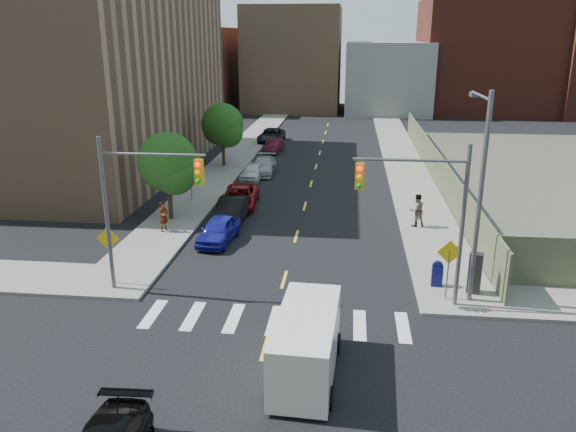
% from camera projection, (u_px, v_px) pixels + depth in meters
% --- Properties ---
extents(ground, '(160.00, 160.00, 0.00)m').
position_uv_depth(ground, '(257.00, 378.00, 18.90)').
color(ground, black).
rests_on(ground, ground).
extents(sidewalk_nw, '(3.50, 73.00, 0.15)m').
position_uv_depth(sidewalk_nw, '(248.00, 144.00, 58.93)').
color(sidewalk_nw, gray).
rests_on(sidewalk_nw, ground).
extents(sidewalk_ne, '(3.50, 73.00, 0.15)m').
position_uv_depth(sidewalk_ne, '(397.00, 147.00, 57.31)').
color(sidewalk_ne, gray).
rests_on(sidewalk_ne, ground).
extents(fence_north, '(0.12, 44.00, 2.50)m').
position_uv_depth(fence_north, '(435.00, 165.00, 43.99)').
color(fence_north, '#576043').
rests_on(fence_north, ground).
extents(building_nw, '(22.00, 30.00, 16.00)m').
position_uv_depth(building_nw, '(55.00, 72.00, 47.11)').
color(building_nw, '#8C6B4C').
rests_on(building_nw, ground).
extents(bg_bldg_west, '(14.00, 18.00, 12.00)m').
position_uv_depth(bg_bldg_west, '(188.00, 69.00, 85.55)').
color(bg_bldg_west, '#592319').
rests_on(bg_bldg_west, ground).
extents(bg_bldg_midwest, '(14.00, 16.00, 15.00)m').
position_uv_depth(bg_bldg_midwest, '(294.00, 59.00, 85.31)').
color(bg_bldg_midwest, '#8C6B4C').
rests_on(bg_bldg_midwest, ground).
extents(bg_bldg_center, '(12.00, 16.00, 10.00)m').
position_uv_depth(bg_bldg_center, '(387.00, 77.00, 82.72)').
color(bg_bldg_center, gray).
rests_on(bg_bldg_center, ground).
extents(bg_bldg_east, '(18.00, 18.00, 16.00)m').
position_uv_depth(bg_bldg_east, '(484.00, 56.00, 82.23)').
color(bg_bldg_east, '#592319').
rests_on(bg_bldg_east, ground).
extents(signal_nw, '(4.59, 0.30, 7.00)m').
position_uv_depth(signal_nw, '(139.00, 195.00, 23.81)').
color(signal_nw, '#59595E').
rests_on(signal_nw, ground).
extents(signal_ne, '(4.59, 0.30, 7.00)m').
position_uv_depth(signal_ne, '(426.00, 204.00, 22.56)').
color(signal_ne, '#59595E').
rests_on(signal_ne, ground).
extents(streetlight_ne, '(0.25, 3.70, 9.00)m').
position_uv_depth(streetlight_ne, '(479.00, 183.00, 22.96)').
color(streetlight_ne, '#59595E').
rests_on(streetlight_ne, ground).
extents(warn_sign_nw, '(1.06, 0.06, 2.83)m').
position_uv_depth(warn_sign_nw, '(108.00, 245.00, 25.25)').
color(warn_sign_nw, '#59595E').
rests_on(warn_sign_nw, ground).
extents(warn_sign_ne, '(1.06, 0.06, 2.83)m').
position_uv_depth(warn_sign_ne, '(449.00, 259.00, 23.68)').
color(warn_sign_ne, '#59595E').
rests_on(warn_sign_ne, ground).
extents(warn_sign_midwest, '(1.06, 0.06, 2.83)m').
position_uv_depth(warn_sign_midwest, '(191.00, 174.00, 38.02)').
color(warn_sign_midwest, '#59595E').
rests_on(warn_sign_midwest, ground).
extents(tree_west_near, '(3.66, 3.64, 5.52)m').
position_uv_depth(tree_west_near, '(168.00, 166.00, 33.84)').
color(tree_west_near, '#332114').
rests_on(tree_west_near, ground).
extents(tree_west_far, '(3.66, 3.64, 5.52)m').
position_uv_depth(tree_west_far, '(223.00, 127.00, 48.02)').
color(tree_west_far, '#332114').
rests_on(tree_west_far, ground).
extents(parked_car_blue, '(2.06, 4.25, 1.40)m').
position_uv_depth(parked_car_blue, '(219.00, 230.00, 31.10)').
color(parked_car_blue, '#1A1D94').
rests_on(parked_car_blue, ground).
extents(parked_car_black, '(1.72, 4.61, 1.51)m').
position_uv_depth(parked_car_black, '(231.00, 211.00, 34.32)').
color(parked_car_black, black).
rests_on(parked_car_black, ground).
extents(parked_car_red, '(2.53, 5.01, 1.36)m').
position_uv_depth(parked_car_red, '(240.00, 196.00, 37.59)').
color(parked_car_red, maroon).
rests_on(parked_car_red, ground).
extents(parked_car_silver, '(1.98, 4.76, 1.37)m').
position_uv_depth(parked_car_silver, '(263.00, 166.00, 46.42)').
color(parked_car_silver, '#989A9F').
rests_on(parked_car_silver, ground).
extents(parked_car_white, '(1.86, 3.98, 1.32)m').
position_uv_depth(parked_car_white, '(253.00, 171.00, 44.60)').
color(parked_car_white, silver).
rests_on(parked_car_white, ground).
extents(parked_car_maroon, '(1.66, 4.00, 1.29)m').
position_uv_depth(parked_car_maroon, '(274.00, 146.00, 54.97)').
color(parked_car_maroon, '#450D17').
rests_on(parked_car_maroon, ground).
extents(parked_car_grey, '(2.60, 5.32, 1.45)m').
position_uv_depth(parked_car_grey, '(271.00, 135.00, 60.10)').
color(parked_car_grey, black).
rests_on(parked_car_grey, ground).
extents(cargo_van, '(2.26, 5.05, 2.27)m').
position_uv_depth(cargo_van, '(307.00, 341.00, 18.86)').
color(cargo_van, silver).
rests_on(cargo_van, ground).
extents(mailbox, '(0.51, 0.40, 1.19)m').
position_uv_depth(mailbox, '(437.00, 274.00, 25.32)').
color(mailbox, '#0D1051').
rests_on(mailbox, sidewalk_ne).
extents(payphone, '(0.67, 0.61, 1.85)m').
position_uv_depth(payphone, '(475.00, 273.00, 24.54)').
color(payphone, black).
rests_on(payphone, sidewalk_ne).
extents(pedestrian_west, '(0.64, 0.75, 1.75)m').
position_uv_depth(pedestrian_west, '(164.00, 217.00, 32.33)').
color(pedestrian_west, gray).
rests_on(pedestrian_west, sidewalk_nw).
extents(pedestrian_east, '(1.16, 1.05, 1.96)m').
position_uv_depth(pedestrian_east, '(417.00, 210.00, 33.14)').
color(pedestrian_east, gray).
rests_on(pedestrian_east, sidewalk_ne).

